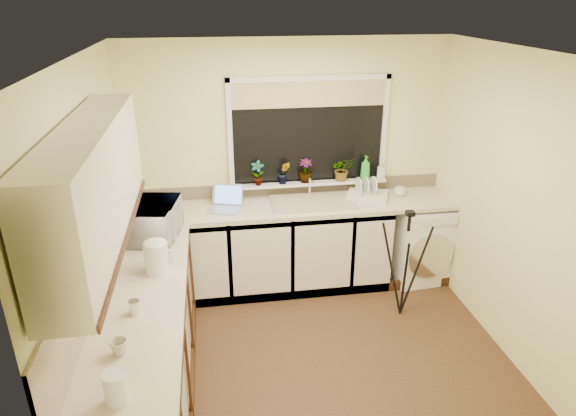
{
  "coord_description": "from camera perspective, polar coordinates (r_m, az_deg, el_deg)",
  "views": [
    {
      "loc": [
        -0.76,
        -3.31,
        2.82
      ],
      "look_at": [
        -0.15,
        0.55,
        1.15
      ],
      "focal_mm": 31.54,
      "sensor_mm": 36.0,
      "label": 1
    }
  ],
  "objects": [
    {
      "name": "wall_left",
      "position": [
        3.77,
        -20.95,
        -3.55
      ],
      "size": [
        0.0,
        3.0,
        3.0
      ],
      "primitive_type": "plane",
      "rotation": [
        1.57,
        0.0,
        1.57
      ],
      "color": "#F1EEA1",
      "rests_on": "ground"
    },
    {
      "name": "cup_left",
      "position": [
        3.16,
        -18.52,
        -14.68
      ],
      "size": [
        0.13,
        0.13,
        0.09
      ],
      "primitive_type": "imported",
      "rotation": [
        0.0,
        0.0,
        -0.4
      ],
      "color": "beige",
      "rests_on": "worktop_left"
    },
    {
      "name": "steel_jar",
      "position": [
        3.47,
        -16.93,
        -10.68
      ],
      "size": [
        0.07,
        0.07,
        0.1
      ],
      "primitive_type": "cylinder",
      "color": "silver",
      "rests_on": "worktop_left"
    },
    {
      "name": "windowsill",
      "position": [
        5.15,
        2.35,
        2.87
      ],
      "size": [
        1.6,
        0.14,
        0.03
      ],
      "primitive_type": "cube",
      "color": "white",
      "rests_on": "wall_back"
    },
    {
      "name": "plant_c",
      "position": [
        5.09,
        1.98,
        4.23
      ],
      "size": [
        0.14,
        0.14,
        0.24
      ],
      "primitive_type": "imported",
      "rotation": [
        0.0,
        0.0,
        -0.01
      ],
      "color": "#999999",
      "rests_on": "windowsill"
    },
    {
      "name": "plant_a",
      "position": [
        5.01,
        -3.44,
        3.94
      ],
      "size": [
        0.15,
        0.13,
        0.25
      ],
      "primitive_type": "imported",
      "rotation": [
        0.0,
        0.0,
        -0.32
      ],
      "color": "#999999",
      "rests_on": "windowsill"
    },
    {
      "name": "splashback_back",
      "position": [
        5.2,
        0.05,
        2.3
      ],
      "size": [
        3.2,
        0.02,
        0.14
      ],
      "primitive_type": "cube",
      "color": "beige",
      "rests_on": "wall_back"
    },
    {
      "name": "floor",
      "position": [
        4.41,
        3.2,
        -16.61
      ],
      "size": [
        3.2,
        3.2,
        0.0
      ],
      "primitive_type": "plane",
      "color": "brown",
      "rests_on": "ground"
    },
    {
      "name": "cup_back",
      "position": [
        5.29,
        12.48,
        1.82
      ],
      "size": [
        0.15,
        0.15,
        0.09
      ],
      "primitive_type": "imported",
      "rotation": [
        0.0,
        0.0,
        0.36
      ],
      "color": "white",
      "rests_on": "worktop_back"
    },
    {
      "name": "ceiling",
      "position": [
        3.41,
        4.14,
        16.86
      ],
      "size": [
        3.2,
        3.2,
        0.0
      ],
      "primitive_type": "plane",
      "rotation": [
        3.14,
        0.0,
        0.0
      ],
      "color": "white",
      "rests_on": "ground"
    },
    {
      "name": "washing_machine",
      "position": [
        5.5,
        14.57,
        -3.57
      ],
      "size": [
        0.63,
        0.61,
        0.83
      ],
      "primitive_type": "cube",
      "rotation": [
        0.0,
        0.0,
        0.08
      ],
      "color": "white",
      "rests_on": "floor"
    },
    {
      "name": "microwave",
      "position": [
        4.41,
        -14.8,
        -1.36
      ],
      "size": [
        0.45,
        0.6,
        0.3
      ],
      "primitive_type": "imported",
      "rotation": [
        0.0,
        0.0,
        1.4
      ],
      "color": "white",
      "rests_on": "worktop_left"
    },
    {
      "name": "dish_rack",
      "position": [
        5.16,
        8.94,
        1.38
      ],
      "size": [
        0.47,
        0.42,
        0.06
      ],
      "primitive_type": "cube",
      "rotation": [
        0.0,
        0.0,
        -0.38
      ],
      "color": "silver",
      "rests_on": "worktop_back"
    },
    {
      "name": "sink",
      "position": [
        4.99,
        2.84,
        0.65
      ],
      "size": [
        0.82,
        0.46,
        0.03
      ],
      "primitive_type": "cube",
      "color": "tan",
      "rests_on": "worktop_back"
    },
    {
      "name": "window_glass",
      "position": [
        5.05,
        2.33,
        8.57
      ],
      "size": [
        1.5,
        0.02,
        1.0
      ],
      "primitive_type": "cube",
      "color": "black",
      "rests_on": "wall_back"
    },
    {
      "name": "soap_bottle_green",
      "position": [
        5.21,
        8.72,
        4.5
      ],
      "size": [
        0.1,
        0.11,
        0.25
      ],
      "primitive_type": "imported",
      "rotation": [
        0.0,
        0.0,
        0.08
      ],
      "color": "green",
      "rests_on": "windowsill"
    },
    {
      "name": "splashback_left",
      "position": [
        3.55,
        -21.41,
        -7.14
      ],
      "size": [
        0.02,
        2.4,
        0.45
      ],
      "primitive_type": "cube",
      "color": "beige",
      "rests_on": "wall_left"
    },
    {
      "name": "kettle",
      "position": [
        3.86,
        -14.59,
        -5.48
      ],
      "size": [
        0.18,
        0.18,
        0.24
      ],
      "primitive_type": "cylinder",
      "color": "white",
      "rests_on": "worktop_left"
    },
    {
      "name": "plant_d",
      "position": [
        5.16,
        6.12,
        4.39
      ],
      "size": [
        0.24,
        0.21,
        0.24
      ],
      "primitive_type": "imported",
      "rotation": [
        0.0,
        0.0,
        0.11
      ],
      "color": "#999999",
      "rests_on": "windowsill"
    },
    {
      "name": "upper_cabinet",
      "position": [
        3.11,
        -21.06,
        2.39
      ],
      "size": [
        0.28,
        1.9,
        0.7
      ],
      "primitive_type": "cube",
      "color": "silver",
      "rests_on": "wall_left"
    },
    {
      "name": "base_cabinet_left",
      "position": [
        3.88,
        -15.57,
        -15.89
      ],
      "size": [
        0.54,
        2.4,
        0.86
      ],
      "primitive_type": "cube",
      "color": "silver",
      "rests_on": "floor"
    },
    {
      "name": "faucet",
      "position": [
        5.11,
        2.46,
        2.52
      ],
      "size": [
        0.03,
        0.03,
        0.24
      ],
      "primitive_type": "cylinder",
      "color": "silver",
      "rests_on": "worktop_back"
    },
    {
      "name": "window_blind",
      "position": [
        4.95,
        2.45,
        12.71
      ],
      "size": [
        1.5,
        0.02,
        0.25
      ],
      "primitive_type": "cube",
      "color": "tan",
      "rests_on": "wall_back"
    },
    {
      "name": "base_cabinet_back",
      "position": [
        5.12,
        -3.05,
        -4.7
      ],
      "size": [
        2.55,
        0.6,
        0.86
      ],
      "primitive_type": "cube",
      "color": "silver",
      "rests_on": "floor"
    },
    {
      "name": "plant_b",
      "position": [
        5.05,
        -0.47,
        4.01
      ],
      "size": [
        0.13,
        0.11,
        0.23
      ],
      "primitive_type": "imported",
      "rotation": [
        0.0,
        0.0,
        -0.08
      ],
      "color": "#999999",
      "rests_on": "windowsill"
    },
    {
      "name": "tripod",
      "position": [
        4.77,
        13.04,
        -6.22
      ],
      "size": [
        0.6,
        0.6,
        1.06
      ],
      "primitive_type": null,
      "rotation": [
        0.0,
        0.0,
        0.18
      ],
      "color": "black",
      "rests_on": "floor"
    },
    {
      "name": "worktop_left",
      "position": [
        3.62,
        -16.33,
        -10.32
      ],
      "size": [
        0.6,
        2.4,
        0.04
      ],
      "primitive_type": "cube",
      "color": "beige",
      "rests_on": "base_cabinet_left"
    },
    {
      "name": "wall_back",
      "position": [
        5.12,
        0.03,
        5.01
      ],
      "size": [
        3.2,
        0.0,
        3.2
      ],
      "primitive_type": "plane",
      "rotation": [
        1.57,
        0.0,
        0.0
      ],
      "color": "#F1EEA1",
      "rests_on": "ground"
    },
    {
      "name": "laptop",
      "position": [
        4.9,
        -7.01,
        0.61
      ],
      "size": [
        0.37,
        0.37,
        0.21
      ],
      "rotation": [
        0.0,
        0.0,
        -0.28
      ],
      "color": "#A7A7AF",
      "rests_on": "worktop_back"
    },
    {
      "name": "wall_right",
      "position": [
        4.37,
        24.59,
        -0.5
      ],
      "size": [
        0.0,
        3.0,
        3.0
      ],
      "primitive_type": "plane",
      "rotation": [
        1.57,
        0.0,
        -1.57
      ],
      "color": "#F1EEA1",
      "rests_on": "ground"
    },
    {
      "name": "glass_jug",
      "position": [
        2.84,
        -18.86,
        -18.63
      ],
      "size": [
        0.12,
        0.12,
        0.18
      ],
      "primitive_type": "cylinder",
      "color": "white",
      "rests_on": "worktop_left"
    },
    {
      "name": "wall_front",
      "position": [
        2.53,
        11.15,
        -16.52
      ],
      "size": [
        3.2,
        0.0,
        3.2
      ],
      "primitive_type": "plane",
      "rotation": [
        -1.57,
        0.0,
        0.0
      ],
      "color": "#F1EEA1",
      "rests_on": "ground"
    },
    {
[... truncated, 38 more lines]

